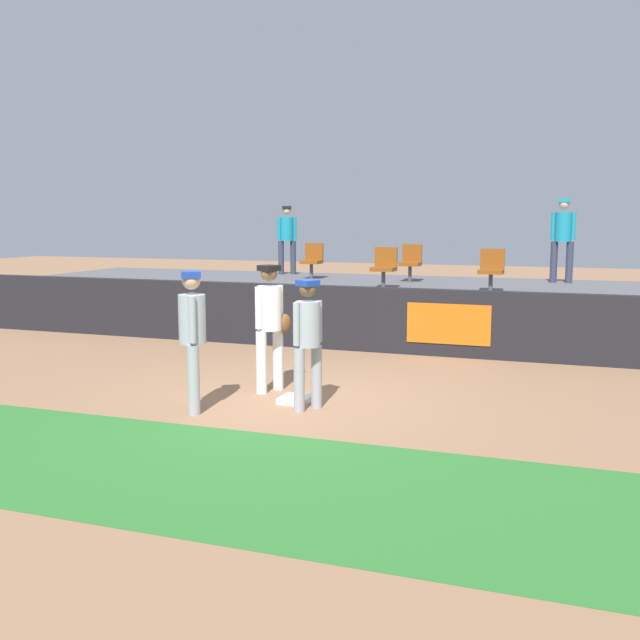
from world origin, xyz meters
name	(u,v)px	position (x,y,z in m)	size (l,w,h in m)	color
ground_plane	(284,404)	(0.00, 0.00, 0.00)	(60.00, 60.00, 0.00)	#936B4C
grass_foreground_strip	(179,469)	(0.00, -2.74, 0.00)	(18.00, 2.80, 0.01)	#2D722D
first_base	(295,400)	(0.12, 0.11, 0.04)	(0.40, 0.40, 0.08)	white
player_fielder_home	(270,319)	(-0.45, 0.59, 1.05)	(0.50, 0.51, 1.83)	white
player_runner_visitor	(308,335)	(0.41, -0.17, 0.99)	(0.44, 0.44, 1.70)	#9EA3AD
player_coach_visitor	(192,331)	(-0.95, -0.74, 1.05)	(0.47, 0.47, 1.82)	#9EA3AD
field_wall	(369,319)	(0.01, 4.16, 0.60)	(18.00, 0.26, 1.21)	black
bleacher_platform	(401,308)	(0.00, 6.73, 0.53)	(18.00, 4.80, 1.05)	#59595E
seat_back_center	(411,261)	(0.06, 7.40, 1.52)	(0.45, 0.44, 0.84)	#4C4C51
seat_front_right	(491,268)	(2.06, 5.60, 1.52)	(0.47, 0.44, 0.84)	#4C4C51
seat_front_center	(384,265)	(-0.09, 5.60, 1.52)	(0.47, 0.44, 0.84)	#4C4C51
seat_back_left	(312,259)	(-2.32, 7.40, 1.52)	(0.45, 0.44, 0.84)	#4C4C51
spectator_hooded	(563,234)	(3.30, 8.20, 2.13)	(0.52, 0.36, 1.86)	#33384C
spectator_capped	(287,235)	(-3.40, 8.45, 2.06)	(0.46, 0.43, 1.73)	#33384C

